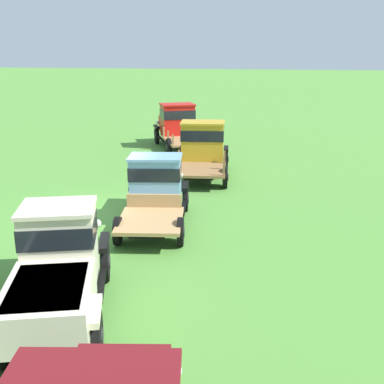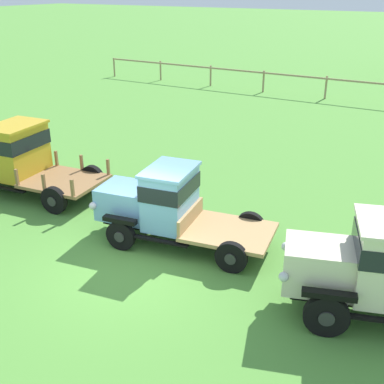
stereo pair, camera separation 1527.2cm
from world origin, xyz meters
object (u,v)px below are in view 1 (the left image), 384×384
Objects in this scene: vintage_truck_midrow_center at (156,187)px; vintage_truck_far_side at (59,261)px; vintage_truck_foreground_near at (177,124)px; vintage_truck_second_in_line at (203,146)px.

vintage_truck_far_side reaches higher than vintage_truck_midrow_center.
vintage_truck_midrow_center is at bearing 175.75° from vintage_truck_far_side.
vintage_truck_midrow_center is (11.76, 1.99, -0.16)m from vintage_truck_foreground_near.
vintage_truck_foreground_near reaches higher than vintage_truck_midrow_center.
vintage_truck_foreground_near is 1.15× the size of vintage_truck_far_side.
vintage_truck_midrow_center is 1.00× the size of vintage_truck_far_side.
vintage_truck_second_in_line is 1.07× the size of vintage_truck_far_side.
vintage_truck_foreground_near is 1.15× the size of vintage_truck_midrow_center.
vintage_truck_far_side is at bearing -4.08° from vintage_truck_second_in_line.
vintage_truck_second_in_line reaches higher than vintage_truck_midrow_center.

